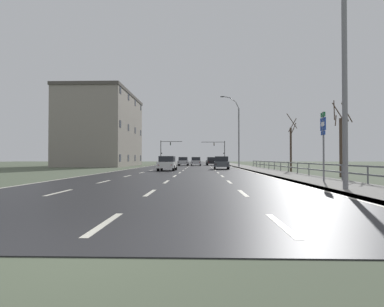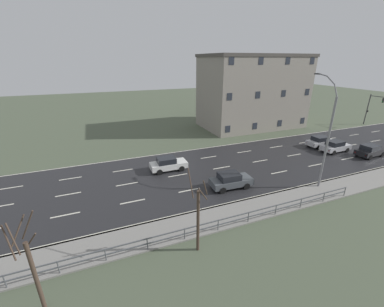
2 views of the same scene
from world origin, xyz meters
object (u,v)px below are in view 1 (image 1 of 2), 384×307
at_px(highway_sign, 323,138).
at_px(traffic_signal_left, 165,148).
at_px(car_distant, 221,163).
at_px(traffic_signal_right, 220,148).
at_px(car_far_left, 196,161).
at_px(car_near_right, 211,161).
at_px(street_lamp_midground, 238,133).
at_px(car_mid_centre, 183,161).
at_px(brick_building, 103,130).
at_px(street_lamp_foreground, 340,56).
at_px(car_near_left, 167,163).

height_order(highway_sign, traffic_signal_left, traffic_signal_left).
relative_size(traffic_signal_left, car_distant, 1.37).
xyz_separation_m(traffic_signal_right, traffic_signal_left, (-13.60, -1.84, -0.01)).
relative_size(car_far_left, car_near_right, 0.99).
height_order(street_lamp_midground, car_mid_centre, street_lamp_midground).
distance_m(car_distant, brick_building, 25.89).
relative_size(traffic_signal_left, car_near_right, 1.37).
xyz_separation_m(street_lamp_midground, brick_building, (-22.75, 7.58, 1.18)).
height_order(traffic_signal_left, brick_building, brick_building).
bearing_deg(car_near_right, traffic_signal_right, 78.10).
bearing_deg(street_lamp_midground, traffic_signal_right, 91.28).
height_order(traffic_signal_left, car_distant, traffic_signal_left).
height_order(highway_sign, brick_building, brick_building).
xyz_separation_m(street_lamp_foreground, traffic_signal_left, (-14.31, 61.91, -1.55)).
bearing_deg(car_near_right, car_mid_centre, -154.25).
distance_m(car_mid_centre, car_far_left, 2.30).
relative_size(street_lamp_midground, car_distant, 2.55).
xyz_separation_m(traffic_signal_left, car_distant, (11.33, -36.99, -3.02)).
distance_m(highway_sign, car_far_left, 39.88).
distance_m(car_near_left, car_near_right, 26.16).
relative_size(street_lamp_foreground, car_near_left, 2.67).
xyz_separation_m(highway_sign, traffic_signal_right, (-1.67, 59.68, 1.40)).
height_order(car_near_left, brick_building, brick_building).
bearing_deg(brick_building, car_near_left, -55.99).
distance_m(traffic_signal_left, brick_building, 23.02).
distance_m(street_lamp_midground, car_near_left, 16.19).
relative_size(car_far_left, brick_building, 0.23).
xyz_separation_m(car_distant, car_near_right, (-0.52, 21.04, 0.00)).
bearing_deg(car_far_left, highway_sign, -80.76).
bearing_deg(car_mid_centre, traffic_signal_left, 107.52).
distance_m(street_lamp_foreground, car_near_left, 22.81).
xyz_separation_m(traffic_signal_left, brick_building, (-8.46, -21.26, 2.54)).
bearing_deg(car_distant, traffic_signal_right, 89.63).
height_order(street_lamp_foreground, brick_building, brick_building).
bearing_deg(car_mid_centre, car_distant, -71.65).
height_order(car_near_left, car_mid_centre, same).
bearing_deg(highway_sign, car_far_left, 100.64).
bearing_deg(brick_building, car_far_left, 8.98).
bearing_deg(car_near_right, car_distant, -91.59).
distance_m(car_mid_centre, car_near_right, 5.93).
bearing_deg(traffic_signal_left, street_lamp_foreground, -76.98).
xyz_separation_m(traffic_signal_right, car_far_left, (-5.69, -20.51, -3.03)).
bearing_deg(car_far_left, car_near_right, 41.73).
distance_m(traffic_signal_right, car_mid_centre, 22.35).
bearing_deg(car_far_left, car_mid_centre, -178.03).
height_order(car_distant, car_near_right, same).
height_order(car_near_right, brick_building, brick_building).
relative_size(traffic_signal_right, car_far_left, 1.43).
xyz_separation_m(highway_sign, car_far_left, (-7.36, 39.16, -1.62)).
distance_m(highway_sign, car_near_right, 42.15).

